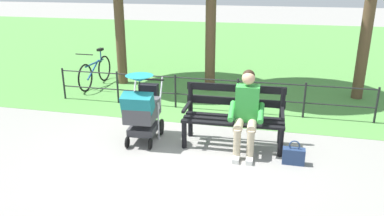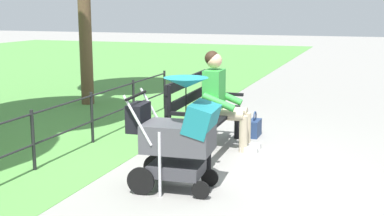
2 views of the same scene
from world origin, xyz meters
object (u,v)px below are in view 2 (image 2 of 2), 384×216
at_px(person_on_bench, 222,97).
at_px(stroller, 179,133).
at_px(park_bench, 200,111).
at_px(handbag, 255,128).

bearing_deg(person_on_bench, stroller, 1.42).
relative_size(park_bench, handbag, 4.37).
height_order(person_on_bench, stroller, person_on_bench).
relative_size(park_bench, stroller, 1.40).
bearing_deg(handbag, person_on_bench, -20.68).
height_order(park_bench, person_on_bench, person_on_bench).
height_order(park_bench, stroller, stroller).
xyz_separation_m(park_bench, handbag, (-0.95, 0.50, -0.40)).
distance_m(park_bench, handbag, 1.15).
bearing_deg(handbag, park_bench, -27.77).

